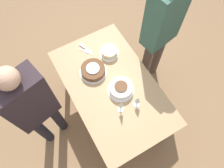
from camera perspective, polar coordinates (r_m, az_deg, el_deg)
The scene contains 10 objects.
ground_plane at distance 3.03m, azimuth -0.00°, elevation -6.66°, with size 12.00×12.00×0.00m, color #8E6B47.
dining_table at distance 2.43m, azimuth -0.00°, elevation -1.71°, with size 1.47×0.88×0.76m.
cake_center_white at distance 2.27m, azimuth 2.32°, elevation -1.12°, with size 0.29×0.29×0.09m.
cake_front_chocolate at distance 2.38m, azimuth -4.96°, elevation 3.62°, with size 0.30×0.30×0.09m.
cake_back_decorated at distance 2.50m, azimuth -0.73°, elevation 8.44°, with size 0.23×0.23×0.08m.
wine_glass_near at distance 2.10m, azimuth 2.37°, elevation -5.41°, with size 0.06×0.06×0.22m.
wine_glass_far at distance 2.15m, azimuth 6.69°, elevation -4.19°, with size 0.07×0.07×0.18m.
fork_pile at distance 2.58m, azimuth -6.92°, elevation 9.07°, with size 0.20×0.12×0.01m.
person_cutting at distance 2.14m, azimuth -19.93°, elevation -5.44°, with size 0.31×0.44×1.62m.
person_watching at distance 2.42m, azimuth 12.90°, elevation 14.55°, with size 0.29×0.44×1.77m.
Camera 1 is at (0.86, -0.49, 2.86)m, focal length 35.00 mm.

